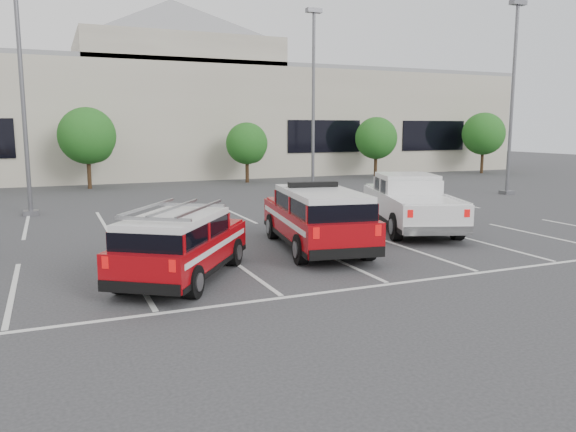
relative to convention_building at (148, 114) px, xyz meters
name	(u,v)px	position (x,y,z in m)	size (l,w,h in m)	color
ground	(334,259)	(-0.18, -31.86, -4.72)	(120.00, 120.00, 0.00)	#2F2F31
stall_markings	(274,231)	(-0.18, -27.36, -4.71)	(23.00, 15.00, 0.01)	silver
convention_building	(148,114)	(0.00, 0.00, 0.00)	(60.00, 16.99, 13.20)	beige
tree_mid_left	(89,138)	(-5.09, -9.82, -1.68)	(3.37, 3.37, 4.85)	#3F2B19
tree_mid_right	(248,145)	(4.91, -9.82, -2.22)	(2.77, 2.77, 3.99)	#3F2B19
tree_right	(377,140)	(14.91, -9.82, -1.95)	(3.07, 3.07, 4.42)	#3F2B19
tree_far_right	(484,135)	(24.91, -9.82, -1.68)	(3.37, 3.37, 4.85)	#3F2B19
light_pole_left	(22,89)	(-8.18, -19.86, 0.47)	(0.90, 0.60, 10.24)	#59595E
light_pole_mid	(313,100)	(6.82, -15.86, 0.47)	(0.90, 0.60, 10.24)	#59595E
light_pole_right	(512,99)	(15.82, -21.86, 0.47)	(0.90, 0.60, 10.24)	#59595E
fire_chief_suv	(317,223)	(-0.08, -30.58, -3.90)	(2.97, 5.93, 2.00)	#94070C
white_pickup	(410,208)	(4.54, -28.75, -3.94)	(4.22, 6.72, 1.95)	silver
ladder_suv	(181,250)	(-4.57, -32.37, -3.99)	(4.14, 4.86, 1.83)	#94070C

